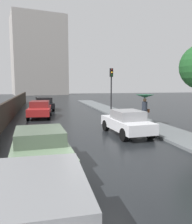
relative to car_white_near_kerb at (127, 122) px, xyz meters
name	(u,v)px	position (x,y,z in m)	size (l,w,h in m)	color
ground	(103,170)	(-2.67, -4.71, -0.71)	(120.00, 120.00, 0.00)	black
car_white_near_kerb	(127,122)	(0.00, 0.00, 0.00)	(1.93, 4.06, 1.39)	silver
car_red_far_ahead	(40,109)	(-4.71, 7.89, 0.02)	(2.06, 4.23, 1.40)	maroon
car_black_behind_camera	(44,103)	(-4.29, 13.43, 0.03)	(2.12, 4.57, 1.40)	black
car_green_far_lane	(40,149)	(-4.66, -4.18, -0.01)	(1.99, 4.12, 1.35)	slate
pedestrian_with_umbrella_far	(145,100)	(2.09, 2.10, 1.04)	(1.20, 1.20, 1.98)	black
traffic_light	(111,82)	(1.61, 7.94, 2.27)	(0.26, 0.39, 4.08)	black
distant_tower	(38,56)	(-4.95, 52.29, 9.50)	(15.20, 13.76, 20.42)	#9E9993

